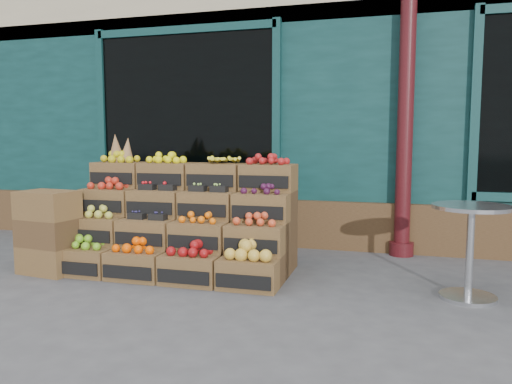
# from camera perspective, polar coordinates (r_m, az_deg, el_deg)

# --- Properties ---
(ground) EXTENTS (60.00, 60.00, 0.00)m
(ground) POSITION_cam_1_polar(r_m,az_deg,el_deg) (4.37, -0.03, -12.19)
(ground) COLOR #4A4A4C
(ground) RESTS_ON ground
(shop_facade) EXTENTS (12.00, 6.24, 4.80)m
(shop_facade) POSITION_cam_1_polar(r_m,az_deg,el_deg) (9.23, 9.06, 12.42)
(shop_facade) COLOR #0F3534
(shop_facade) RESTS_ON ground
(crate_display) EXTENTS (2.29, 1.13, 1.43)m
(crate_display) POSITION_cam_1_polar(r_m,az_deg,el_deg) (5.31, -8.38, -4.06)
(crate_display) COLOR brown
(crate_display) RESTS_ON ground
(spare_crates) EXTENTS (0.61, 0.46, 0.84)m
(spare_crates) POSITION_cam_1_polar(r_m,az_deg,el_deg) (5.53, -22.61, -4.25)
(spare_crates) COLOR brown
(spare_crates) RESTS_ON ground
(bistro_table) EXTENTS (0.65, 0.65, 0.82)m
(bistro_table) POSITION_cam_1_polar(r_m,az_deg,el_deg) (4.64, 23.29, -5.14)
(bistro_table) COLOR silver
(bistro_table) RESTS_ON ground
(shopkeeper) EXTENTS (0.87, 0.66, 2.17)m
(shopkeeper) POSITION_cam_1_polar(r_m,az_deg,el_deg) (7.48, -9.42, 3.84)
(shopkeeper) COLOR #1D6531
(shopkeeper) RESTS_ON ground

